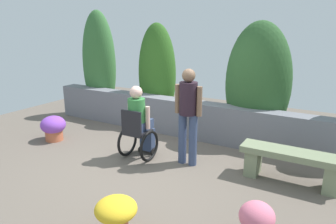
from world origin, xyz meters
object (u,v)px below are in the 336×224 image
person_in_wheelchair (139,125)px  flower_pot_purple_near (256,221)px  stone_bench (291,162)px  person_standing_companion (188,111)px  flower_pot_red_accent (53,127)px  flower_pot_terracotta_by_wall (116,213)px

person_in_wheelchair → flower_pot_purple_near: size_ratio=2.55×
stone_bench → person_standing_companion: bearing=-171.1°
flower_pot_purple_near → flower_pot_red_accent: bearing=166.0°
stone_bench → flower_pot_purple_near: bearing=-89.8°
flower_pot_terracotta_by_wall → person_in_wheelchair: bearing=118.4°
person_in_wheelchair → person_standing_companion: bearing=6.5°
stone_bench → flower_pot_terracotta_by_wall: (-1.49, -2.30, -0.06)m
flower_pot_red_accent → person_standing_companion: bearing=7.3°
stone_bench → flower_pot_terracotta_by_wall: bearing=-120.5°
flower_pot_purple_near → flower_pot_red_accent: 4.65m
person_in_wheelchair → flower_pot_terracotta_by_wall: 2.20m
stone_bench → person_in_wheelchair: (-2.52, -0.39, 0.28)m
flower_pot_terracotta_by_wall → flower_pot_purple_near: bearing=23.3°
stone_bench → person_in_wheelchair: size_ratio=1.12×
person_standing_companion → flower_pot_terracotta_by_wall: person_standing_companion is taller
stone_bench → flower_pot_red_accent: bearing=-170.6°
person_in_wheelchair → flower_pot_purple_near: person_in_wheelchair is taller
flower_pot_terracotta_by_wall → flower_pot_red_accent: 3.54m
stone_bench → flower_pot_terracotta_by_wall: 2.74m
person_standing_companion → flower_pot_purple_near: (1.59, -1.50, -0.66)m
stone_bench → person_in_wheelchair: person_in_wheelchair is taller
flower_pot_purple_near → person_in_wheelchair: bearing=152.1°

